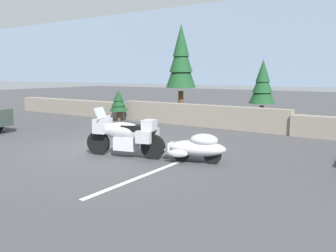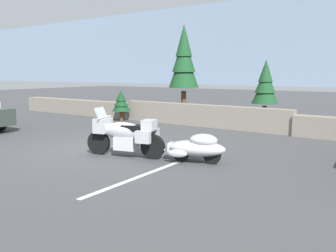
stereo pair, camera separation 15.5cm
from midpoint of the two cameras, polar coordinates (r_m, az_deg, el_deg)
ground_plane at (r=10.64m, az=-10.86°, el=-3.84°), size 80.00×80.00×0.00m
stone_guard_wall at (r=15.31m, az=3.39°, el=1.66°), size 24.00×0.60×0.94m
touring_motorcycle at (r=9.57m, az=-7.61°, el=-1.35°), size 2.27×1.10×1.33m
car_shaped_trailer at (r=8.91m, az=4.32°, el=-3.43°), size 2.22×1.07×0.76m
pine_tree_secondary at (r=16.13m, az=14.98°, el=6.68°), size 1.16×1.16×2.89m
pine_tree_far_right at (r=18.07m, az=1.90°, el=10.84°), size 1.54×1.54×4.75m
pine_sapling_near at (r=16.87m, az=-8.39°, el=3.94°), size 0.86×0.86×1.48m
parking_stripe_marker at (r=7.85m, az=-4.77°, el=-8.16°), size 0.12×3.60×0.01m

